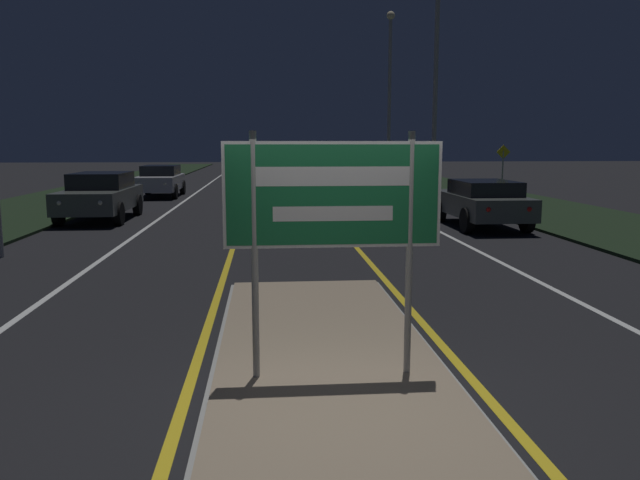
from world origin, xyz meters
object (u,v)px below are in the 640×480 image
car_approaching_0 (101,195)px  car_approaching_1 (160,180)px  streetlight_right_near (436,57)px  streetlight_right_far (390,84)px  car_receding_1 (332,179)px  car_receding_3 (307,165)px  car_receding_0 (482,202)px  car_receding_2 (314,170)px  highway_sign (333,205)px  warning_sign (503,167)px

car_approaching_0 → car_approaching_1: car_approaching_0 is taller
streetlight_right_near → streetlight_right_far: streetlight_right_near is taller
streetlight_right_far → car_approaching_0: size_ratio=2.09×
streetlight_right_near → car_approaching_1: (-11.70, 4.72, -5.09)m
car_receding_1 → car_receding_3: 19.26m
streetlight_right_near → car_receding_3: size_ratio=2.27×
car_receding_0 → car_receding_1: car_receding_1 is taller
car_receding_3 → car_receding_2: bearing=-91.0°
streetlight_right_near → car_receding_0: (-0.41, -7.05, -5.11)m
highway_sign → car_receding_0: highway_sign is taller
streetlight_right_far → car_receding_1: bearing=-130.3°
car_receding_2 → car_receding_3: car_receding_3 is taller
warning_sign → streetlight_right_near: bearing=-162.2°
car_receding_2 → car_approaching_0: bearing=-113.4°
highway_sign → car_approaching_1: 24.25m
streetlight_right_far → car_receding_2: streetlight_right_far is taller
highway_sign → car_receding_3: 43.69m
streetlight_right_near → car_receding_3: bearing=98.1°
streetlight_right_near → car_receding_2: (-3.70, 15.15, -5.09)m
highway_sign → car_receding_1: (2.58, 24.34, -1.11)m
car_approaching_1 → streetlight_right_far: bearing=23.1°
highway_sign → car_approaching_1: size_ratio=0.57×
car_receding_1 → car_receding_2: 9.66m
highway_sign → car_receding_2: bearing=85.9°
streetlight_right_far → car_approaching_1: size_ratio=2.18×
streetlight_right_far → car_receding_2: (-3.77, 5.42, -4.93)m
car_receding_1 → car_approaching_0: (-8.59, -9.80, 0.07)m
car_receding_2 → car_approaching_1: size_ratio=0.98×
car_receding_1 → car_approaching_0: size_ratio=0.99×
car_receding_1 → car_receding_0: bearing=-76.0°
car_receding_3 → warning_sign: bearing=-73.8°
car_receding_0 → car_approaching_1: (-11.29, 11.77, 0.02)m
car_approaching_1 → car_approaching_0: bearing=-92.7°
car_approaching_1 → warning_sign: (15.02, -3.65, 0.70)m
car_approaching_0 → warning_sign: (15.45, 5.38, 0.67)m
car_receding_1 → car_approaching_1: 8.20m
car_receding_3 → car_receding_0: bearing=-84.4°
car_approaching_1 → warning_sign: size_ratio=1.89×
highway_sign → car_receding_1: 24.50m
highway_sign → car_receding_1: size_ratio=0.55×
car_receding_0 → car_receding_1: size_ratio=0.96×
car_receding_3 → warning_sign: 24.67m
car_receding_3 → car_approaching_0: car_approaching_0 is taller
streetlight_right_far → warning_sign: (3.26, -8.67, -4.23)m
car_receding_0 → car_approaching_1: car_approaching_1 is taller
highway_sign → car_receding_0: bearing=64.2°
car_receding_0 → car_receding_1: bearing=104.0°
highway_sign → streetlight_right_near: size_ratio=0.26×
car_receding_3 → warning_sign: (6.86, -23.68, 0.70)m
car_receding_3 → warning_sign: warning_sign is taller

